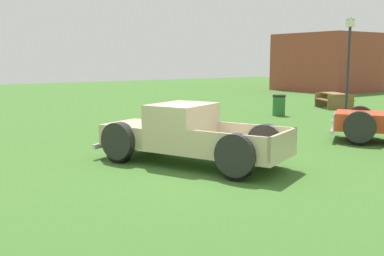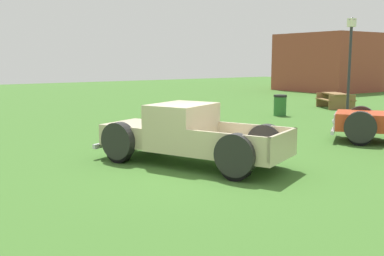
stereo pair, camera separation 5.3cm
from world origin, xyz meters
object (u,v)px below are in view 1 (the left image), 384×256
object	(u,v)px
pickup_truck_foreground	(180,135)
picnic_table	(334,99)
lamp_post_near	(348,65)
trash_can	(279,105)

from	to	relation	value
pickup_truck_foreground	picnic_table	bearing A→B (deg)	113.98
picnic_table	pickup_truck_foreground	bearing A→B (deg)	-66.02
pickup_truck_foreground	lamp_post_near	size ratio (longest dim) A/B	1.17
lamp_post_near	picnic_table	distance (m)	4.10
lamp_post_near	trash_can	distance (m)	3.46
pickup_truck_foreground	trash_can	xyz separation A→B (m)	(-5.36, 8.89, -0.22)
picnic_table	trash_can	distance (m)	4.82
picnic_table	lamp_post_near	bearing A→B (deg)	-43.74
pickup_truck_foreground	trash_can	size ratio (longest dim) A/B	5.37
lamp_post_near	picnic_table	world-z (taller)	lamp_post_near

